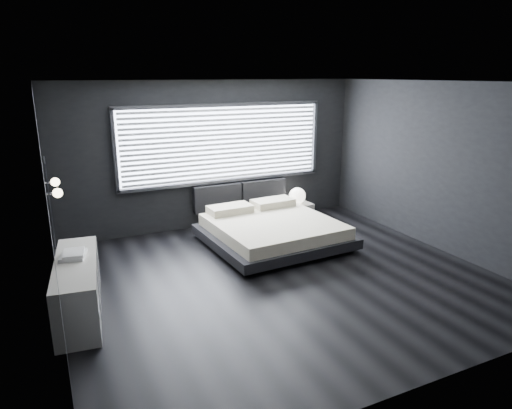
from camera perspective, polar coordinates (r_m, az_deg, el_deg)
name	(u,v)px	position (r m, az deg, el deg)	size (l,w,h in m)	color
room	(282,185)	(6.40, 3.28, 2.41)	(6.04, 6.00, 2.80)	black
window	(224,144)	(8.84, -4.01, 7.58)	(4.14, 0.09, 1.52)	white
headboard	(241,195)	(9.12, -1.91, 1.20)	(1.96, 0.16, 0.52)	black
sconce_near	(57,193)	(5.65, -23.58, 1.33)	(0.18, 0.11, 0.11)	silver
sconce_far	(55,182)	(6.24, -23.84, 2.58)	(0.18, 0.11, 0.11)	silver
wall_art_upper	(47,183)	(5.01, -24.62, 2.41)	(0.01, 0.48, 0.48)	#47474C
wall_art_lower	(52,221)	(5.37, -24.12, -1.91)	(0.01, 0.48, 0.48)	#47474C
bed	(272,230)	(8.02, 2.02, -3.15)	(2.35, 2.25, 0.58)	black
nightstand	(296,211)	(9.43, 4.98, -0.86)	(0.59, 0.50, 0.35)	silver
orb_lamp	(297,196)	(9.30, 5.18, 1.08)	(0.33, 0.33, 0.33)	white
dresser	(78,288)	(6.16, -21.33, -9.64)	(0.69, 1.80, 0.70)	silver
book_stack	(73,254)	(6.15, -21.87, -5.81)	(0.37, 0.43, 0.08)	silver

